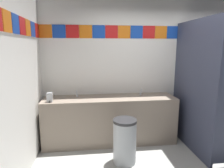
% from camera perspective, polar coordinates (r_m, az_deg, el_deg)
% --- Properties ---
extents(wall_back, '(4.35, 0.09, 2.86)m').
position_cam_1_polar(wall_back, '(4.07, 11.76, 5.55)').
color(wall_back, white).
rests_on(wall_back, ground_plane).
extents(wall_side, '(0.09, 3.12, 2.86)m').
position_cam_1_polar(wall_side, '(2.44, -28.82, 1.08)').
color(wall_side, white).
rests_on(wall_side, ground_plane).
extents(vanity_counter, '(2.43, 0.59, 0.87)m').
position_cam_1_polar(vanity_counter, '(3.77, -0.59, -10.15)').
color(vanity_counter, gray).
rests_on(vanity_counter, ground_plane).
extents(faucet_left, '(0.04, 0.10, 0.14)m').
position_cam_1_polar(faucet_left, '(3.70, -10.14, -3.00)').
color(faucet_left, silver).
rests_on(faucet_left, vanity_counter).
extents(faucet_right, '(0.04, 0.10, 0.14)m').
position_cam_1_polar(faucet_right, '(3.83, 8.31, -2.49)').
color(faucet_right, silver).
rests_on(faucet_right, vanity_counter).
extents(soap_dispenser, '(0.09, 0.09, 0.16)m').
position_cam_1_polar(soap_dispenser, '(3.49, -17.60, -3.73)').
color(soap_dispenser, '#B7BABF').
rests_on(soap_dispenser, vanity_counter).
extents(stall_divider, '(0.92, 1.37, 2.23)m').
position_cam_1_polar(stall_divider, '(3.52, 26.70, -1.42)').
color(stall_divider, '#33384C').
rests_on(stall_divider, ground_plane).
extents(toilet, '(0.39, 0.49, 0.74)m').
position_cam_1_polar(toilet, '(4.37, 26.06, -10.21)').
color(toilet, white).
rests_on(toilet, ground_plane).
extents(trash_bin, '(0.36, 0.36, 0.70)m').
position_cam_1_polar(trash_bin, '(3.18, 3.69, -16.15)').
color(trash_bin, '#999EA3').
rests_on(trash_bin, ground_plane).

